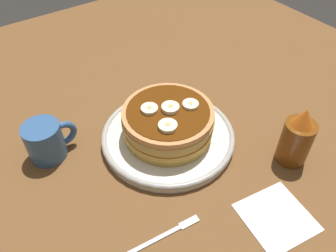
% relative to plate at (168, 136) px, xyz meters
% --- Properties ---
extents(ground_plane, '(1.40, 1.40, 0.03)m').
position_rel_plate_xyz_m(ground_plane, '(0.00, 0.00, -0.03)').
color(ground_plane, brown).
extents(plate, '(0.27, 0.27, 0.02)m').
position_rel_plate_xyz_m(plate, '(0.00, 0.00, 0.00)').
color(plate, silver).
rests_on(plate, ground_plane).
extents(pancake_stack, '(0.19, 0.19, 0.06)m').
position_rel_plate_xyz_m(pancake_stack, '(0.00, 0.00, 0.04)').
color(pancake_stack, '#AD8B3A').
rests_on(pancake_stack, plate).
extents(banana_slice_0, '(0.03, 0.03, 0.01)m').
position_rel_plate_xyz_m(banana_slice_0, '(0.01, -0.00, 0.07)').
color(banana_slice_0, beige).
rests_on(banana_slice_0, pancake_stack).
extents(banana_slice_1, '(0.04, 0.04, 0.01)m').
position_rel_plate_xyz_m(banana_slice_1, '(-0.03, -0.04, 0.07)').
color(banana_slice_1, '#EFEEBA').
rests_on(banana_slice_1, pancake_stack).
extents(banana_slice_2, '(0.03, 0.03, 0.01)m').
position_rel_plate_xyz_m(banana_slice_2, '(-0.03, 0.02, 0.07)').
color(banana_slice_2, '#F3E4BA').
rests_on(banana_slice_2, pancake_stack).
extents(banana_slice_3, '(0.03, 0.03, 0.01)m').
position_rel_plate_xyz_m(banana_slice_3, '(0.04, -0.01, 0.07)').
color(banana_slice_3, '#F6F2C2').
rests_on(banana_slice_3, pancake_stack).
extents(coffee_mug, '(0.10, 0.07, 0.08)m').
position_rel_plate_xyz_m(coffee_mug, '(-0.21, 0.10, 0.03)').
color(coffee_mug, '#33598C').
rests_on(coffee_mug, ground_plane).
extents(napkin, '(0.12, 0.12, 0.00)m').
position_rel_plate_xyz_m(napkin, '(0.05, -0.26, -0.01)').
color(napkin, white).
rests_on(napkin, ground_plane).
extents(fork, '(0.13, 0.02, 0.01)m').
position_rel_plate_xyz_m(fork, '(-0.12, -0.17, -0.01)').
color(fork, silver).
rests_on(fork, ground_plane).
extents(syrup_bottle, '(0.06, 0.06, 0.13)m').
position_rel_plate_xyz_m(syrup_bottle, '(0.17, -0.18, 0.04)').
color(syrup_bottle, brown).
rests_on(syrup_bottle, ground_plane).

